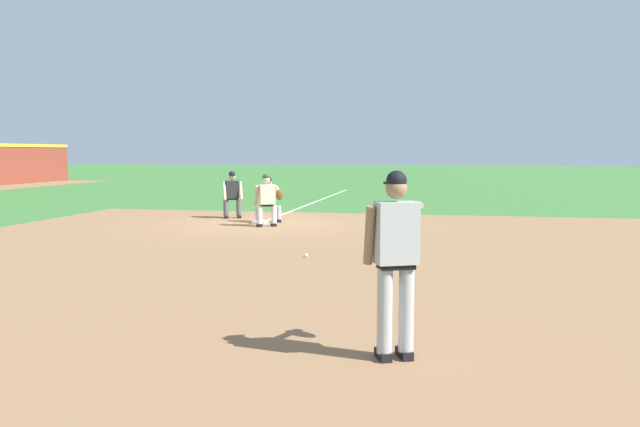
# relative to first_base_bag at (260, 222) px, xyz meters

# --- Properties ---
(ground_plane) EXTENTS (160.00, 160.00, 0.00)m
(ground_plane) POSITION_rel_first_base_bag_xyz_m (0.00, 0.00, -0.04)
(ground_plane) COLOR #3D7533
(infield_dirt_patch) EXTENTS (18.00, 18.00, 0.01)m
(infield_dirt_patch) POSITION_rel_first_base_bag_xyz_m (-5.53, -2.35, -0.04)
(infield_dirt_patch) COLOR #936B47
(infield_dirt_patch) RESTS_ON ground
(foul_line_stripe) EXTENTS (16.30, 0.10, 0.00)m
(foul_line_stripe) POSITION_rel_first_base_bag_xyz_m (8.15, 0.00, -0.04)
(foul_line_stripe) COLOR white
(foul_line_stripe) RESTS_ON ground
(first_base_bag) EXTENTS (0.38, 0.38, 0.09)m
(first_base_bag) POSITION_rel_first_base_bag_xyz_m (0.00, 0.00, 0.00)
(first_base_bag) COLOR white
(first_base_bag) RESTS_ON ground
(baseball) EXTENTS (0.07, 0.07, 0.07)m
(baseball) POSITION_rel_first_base_bag_xyz_m (-5.37, -2.54, -0.01)
(baseball) COLOR white
(baseball) RESTS_ON ground
(pitcher) EXTENTS (0.82, 0.60, 1.86)m
(pitcher) POSITION_rel_first_base_bag_xyz_m (-11.02, -4.69, 1.01)
(pitcher) COLOR black
(pitcher) RESTS_ON ground
(first_baseman) EXTENTS (0.85, 0.96, 1.34)m
(first_baseman) POSITION_rel_first_base_bag_xyz_m (0.26, -0.21, 0.69)
(first_baseman) COLOR black
(first_baseman) RESTS_ON ground
(baserunner) EXTENTS (0.62, 0.68, 1.46)m
(baserunner) POSITION_rel_first_base_bag_xyz_m (-0.68, -0.40, 0.75)
(baserunner) COLOR black
(baserunner) RESTS_ON ground
(umpire) EXTENTS (0.60, 0.67, 1.46)m
(umpire) POSITION_rel_first_base_bag_xyz_m (1.23, 1.25, 0.75)
(umpire) COLOR black
(umpire) RESTS_ON ground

